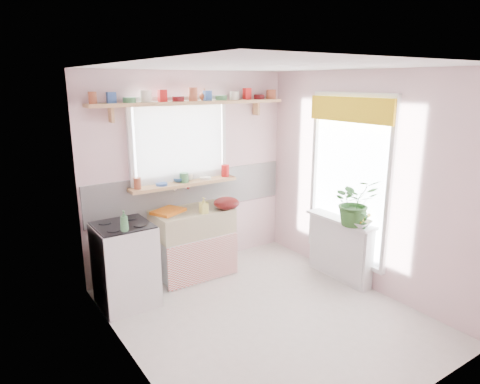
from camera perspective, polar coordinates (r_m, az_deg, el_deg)
room at (r=5.19m, az=3.64°, el=3.42°), size 3.20×3.20×3.20m
sink_unit at (r=5.38m, az=-6.29°, el=-6.65°), size 0.95×0.65×1.11m
cooker at (r=4.82m, az=-15.05°, el=-9.31°), size 0.58×0.58×0.93m
radiator_ledge at (r=5.41m, az=13.20°, el=-7.21°), size 0.22×0.95×0.78m
windowsill at (r=5.33m, az=-7.44°, el=1.09°), size 1.40×0.22×0.04m
pine_shelf at (r=5.25m, az=-6.25°, el=11.74°), size 2.52×0.24×0.04m
shelf_crockery at (r=5.24m, az=-6.45°, el=12.55°), size 2.47×0.11×0.12m
sill_crockery at (r=5.31m, az=-7.47°, el=1.89°), size 1.35×0.11×0.12m
dish_tray at (r=5.16m, az=-9.53°, el=-2.55°), size 0.45×0.40×0.04m
colander at (r=5.24m, az=-1.82°, el=-1.48°), size 0.37×0.37×0.14m
jade_plant at (r=4.99m, az=15.04°, el=-1.29°), size 0.62×0.58×0.55m
fruit_bowl at (r=5.04m, az=15.62°, el=-4.05°), size 0.32×0.32×0.07m
herb_pot at (r=4.94m, az=16.22°, el=-3.51°), size 0.13×0.10×0.22m
soap_bottle_sink at (r=5.08m, az=-4.86°, el=-1.79°), size 0.09×0.09×0.19m
sill_cup at (r=5.41m, az=-6.87°, el=1.99°), size 0.13×0.13×0.09m
sill_bowl at (r=5.36m, az=-8.08°, el=1.66°), size 0.20×0.20×0.06m
shelf_vase at (r=5.39m, az=-4.76°, el=12.83°), size 0.18×0.18×0.14m
cooker_bottle at (r=4.41m, az=-15.19°, el=-3.75°), size 0.08×0.09×0.21m
fruit at (r=5.03m, az=15.65°, el=-3.39°), size 0.20×0.14×0.10m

